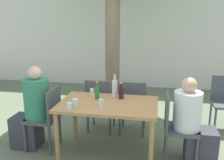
# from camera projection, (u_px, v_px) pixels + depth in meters

# --- Properties ---
(ground_plane) EXTENTS (30.00, 30.00, 0.00)m
(ground_plane) POSITION_uv_depth(u_px,v_px,m) (108.00, 153.00, 3.60)
(ground_plane) COLOR #667056
(cafe_building_wall) EXTENTS (10.00, 0.08, 2.80)m
(cafe_building_wall) POSITION_uv_depth(u_px,v_px,m) (135.00, 36.00, 6.78)
(cafe_building_wall) COLOR white
(cafe_building_wall) RESTS_ON ground_plane
(dining_table_front) EXTENTS (1.34, 0.86, 0.77)m
(dining_table_front) POSITION_uv_depth(u_px,v_px,m) (108.00, 109.00, 3.44)
(dining_table_front) COLOR #B27F4C
(dining_table_front) RESTS_ON ground_plane
(patio_chair_0) EXTENTS (0.44, 0.44, 0.93)m
(patio_chair_0) POSITION_uv_depth(u_px,v_px,m) (47.00, 114.00, 3.63)
(patio_chair_0) COLOR #474C51
(patio_chair_0) RESTS_ON ground_plane
(patio_chair_1) EXTENTS (0.44, 0.44, 0.93)m
(patio_chair_1) POSITION_uv_depth(u_px,v_px,m) (175.00, 124.00, 3.31)
(patio_chair_1) COLOR #474C51
(patio_chair_1) RESTS_ON ground_plane
(patio_chair_2) EXTENTS (0.44, 0.44, 0.93)m
(patio_chair_2) POSITION_uv_depth(u_px,v_px,m) (100.00, 102.00, 4.15)
(patio_chair_2) COLOR #474C51
(patio_chair_2) RESTS_ON ground_plane
(patio_chair_3) EXTENTS (0.44, 0.44, 0.93)m
(patio_chair_3) POSITION_uv_depth(u_px,v_px,m) (132.00, 104.00, 4.06)
(patio_chair_3) COLOR #474C51
(patio_chair_3) RESTS_ON ground_plane
(person_seated_0) EXTENTS (0.58, 0.37, 1.24)m
(person_seated_0) POSITION_uv_depth(u_px,v_px,m) (32.00, 112.00, 3.66)
(person_seated_0) COLOR #383842
(person_seated_0) RESTS_ON ground_plane
(person_seated_1) EXTENTS (0.58, 0.36, 1.17)m
(person_seated_1) POSITION_uv_depth(u_px,v_px,m) (193.00, 126.00, 3.27)
(person_seated_1) COLOR #383842
(person_seated_1) RESTS_ON ground_plane
(wine_bottle_0) EXTENTS (0.07, 0.07, 0.24)m
(wine_bottle_0) POSITION_uv_depth(u_px,v_px,m) (121.00, 92.00, 3.57)
(wine_bottle_0) COLOR #331923
(wine_bottle_0) RESTS_ON dining_table_front
(water_bottle_1) EXTENTS (0.08, 0.08, 0.33)m
(water_bottle_1) POSITION_uv_depth(u_px,v_px,m) (115.00, 88.00, 3.67)
(water_bottle_1) COLOR silver
(water_bottle_1) RESTS_ON dining_table_front
(green_bottle_2) EXTENTS (0.06, 0.06, 0.25)m
(green_bottle_2) POSITION_uv_depth(u_px,v_px,m) (97.00, 92.00, 3.56)
(green_bottle_2) COLOR #287A38
(green_bottle_2) RESTS_ON dining_table_front
(drinking_glass_0) EXTENTS (0.07, 0.07, 0.10)m
(drinking_glass_0) POSITION_uv_depth(u_px,v_px,m) (92.00, 92.00, 3.75)
(drinking_glass_0) COLOR silver
(drinking_glass_0) RESTS_ON dining_table_front
(drinking_glass_1) EXTENTS (0.06, 0.06, 0.10)m
(drinking_glass_1) POSITION_uv_depth(u_px,v_px,m) (101.00, 103.00, 3.26)
(drinking_glass_1) COLOR white
(drinking_glass_1) RESTS_ON dining_table_front
(drinking_glass_2) EXTENTS (0.08, 0.08, 0.10)m
(drinking_glass_2) POSITION_uv_depth(u_px,v_px,m) (75.00, 103.00, 3.27)
(drinking_glass_2) COLOR silver
(drinking_glass_2) RESTS_ON dining_table_front
(drinking_glass_3) EXTENTS (0.06, 0.06, 0.10)m
(drinking_glass_3) POSITION_uv_depth(u_px,v_px,m) (69.00, 106.00, 3.14)
(drinking_glass_3) COLOR silver
(drinking_glass_3) RESTS_ON dining_table_front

